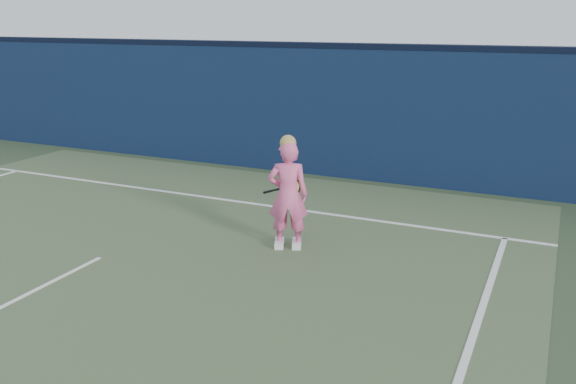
% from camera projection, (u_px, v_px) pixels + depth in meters
% --- Properties ---
extents(ground, '(80.00, 80.00, 0.00)m').
position_uv_depth(ground, '(41.00, 288.00, 7.17)').
color(ground, '#2A3C25').
rests_on(ground, ground).
extents(backstop_wall, '(24.00, 0.40, 2.50)m').
position_uv_depth(backstop_wall, '(278.00, 109.00, 12.51)').
color(backstop_wall, '#0D1C39').
rests_on(backstop_wall, ground).
extents(wall_cap, '(24.00, 0.42, 0.10)m').
position_uv_depth(wall_cap, '(278.00, 44.00, 12.15)').
color(wall_cap, black).
rests_on(wall_cap, backstop_wall).
extents(player, '(0.64, 0.54, 1.58)m').
position_uv_depth(player, '(288.00, 195.00, 8.24)').
color(player, '#F05D97').
rests_on(player, ground).
extents(racket, '(0.54, 0.20, 0.30)m').
position_uv_depth(racket, '(289.00, 187.00, 8.65)').
color(racket, black).
rests_on(racket, ground).
extents(court_lines, '(11.00, 12.04, 0.01)m').
position_uv_depth(court_lines, '(19.00, 298.00, 6.88)').
color(court_lines, white).
rests_on(court_lines, court_surface).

